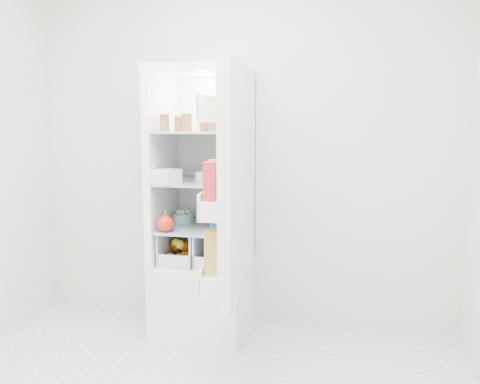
% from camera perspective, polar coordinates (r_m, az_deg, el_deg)
% --- Properties ---
extents(room_walls, '(3.02, 3.02, 2.61)m').
position_cam_1_polar(room_walls, '(2.33, -8.36, 10.72)').
color(room_walls, beige).
rests_on(room_walls, ground).
extents(refrigerator, '(0.60, 0.60, 1.80)m').
position_cam_1_polar(refrigerator, '(3.67, -3.77, -4.76)').
color(refrigerator, white).
rests_on(refrigerator, ground).
extents(shelf_low, '(0.49, 0.53, 0.01)m').
position_cam_1_polar(shelf_low, '(3.59, -4.07, -3.81)').
color(shelf_low, '#9EAFB9').
rests_on(shelf_low, refrigerator).
extents(shelf_mid, '(0.49, 0.53, 0.02)m').
position_cam_1_polar(shelf_mid, '(3.54, -4.12, 1.10)').
color(shelf_mid, '#9EAFB9').
rests_on(shelf_mid, refrigerator).
extents(shelf_top, '(0.49, 0.53, 0.02)m').
position_cam_1_polar(shelf_top, '(3.52, -4.18, 6.45)').
color(shelf_top, '#9EAFB9').
rests_on(shelf_top, refrigerator).
extents(crisper_left, '(0.23, 0.46, 0.22)m').
position_cam_1_polar(crisper_left, '(3.66, -5.89, -5.70)').
color(crisper_left, silver).
rests_on(crisper_left, refrigerator).
extents(crisper_right, '(0.23, 0.46, 0.22)m').
position_cam_1_polar(crisper_right, '(3.59, -2.17, -5.94)').
color(crisper_right, silver).
rests_on(crisper_right, refrigerator).
extents(condiment_jars, '(0.46, 0.16, 0.08)m').
position_cam_1_polar(condiment_jars, '(3.41, -4.75, 7.23)').
color(condiment_jars, '#B21919').
rests_on(condiment_jars, shelf_top).
extents(squeeze_bottle, '(0.05, 0.05, 0.16)m').
position_cam_1_polar(squeeze_bottle, '(3.46, -1.99, 7.87)').
color(squeeze_bottle, white).
rests_on(squeeze_bottle, shelf_top).
extents(tub_white, '(0.18, 0.18, 0.09)m').
position_cam_1_polar(tub_white, '(3.41, -7.84, 1.67)').
color(tub_white, silver).
rests_on(tub_white, shelf_mid).
extents(tub_cream, '(0.15, 0.15, 0.07)m').
position_cam_1_polar(tub_cream, '(3.48, -3.42, 1.66)').
color(tub_cream, beige).
rests_on(tub_cream, shelf_mid).
extents(tin_red, '(0.08, 0.08, 0.05)m').
position_cam_1_polar(tin_red, '(3.30, -1.88, 1.22)').
color(tin_red, red).
rests_on(tin_red, shelf_mid).
extents(red_cabbage, '(0.19, 0.19, 0.19)m').
position_cam_1_polar(red_cabbage, '(3.55, -2.34, -2.27)').
color(red_cabbage, '#5A1F59').
rests_on(red_cabbage, shelf_low).
extents(bell_pepper, '(0.11, 0.11, 0.11)m').
position_cam_1_polar(bell_pepper, '(3.44, -7.94, -3.35)').
color(bell_pepper, red).
rests_on(bell_pepper, shelf_low).
extents(mushroom_bowl, '(0.17, 0.17, 0.07)m').
position_cam_1_polar(mushroom_bowl, '(3.72, -6.09, -2.79)').
color(mushroom_bowl, '#93CDDB').
rests_on(mushroom_bowl, shelf_low).
extents(salad_bag, '(0.12, 0.12, 0.12)m').
position_cam_1_polar(salad_bag, '(3.42, -1.68, -3.22)').
color(salad_bag, '#B7D19D').
rests_on(salad_bag, shelf_low).
extents(citrus_pile, '(0.20, 0.31, 0.16)m').
position_cam_1_polar(citrus_pile, '(3.64, -5.97, -6.23)').
color(citrus_pile, orange).
rests_on(citrus_pile, refrigerator).
extents(veg_pile, '(0.16, 0.30, 0.10)m').
position_cam_1_polar(veg_pile, '(3.60, -2.10, -6.68)').
color(veg_pile, '#24501A').
rests_on(veg_pile, refrigerator).
extents(fridge_door, '(0.22, 0.60, 1.30)m').
position_cam_1_polar(fridge_door, '(2.90, -1.31, 0.41)').
color(fridge_door, white).
rests_on(fridge_door, refrigerator).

